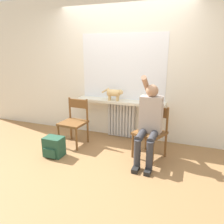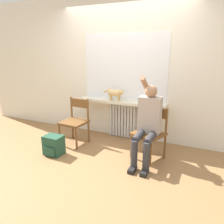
{
  "view_description": "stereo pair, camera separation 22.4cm",
  "coord_description": "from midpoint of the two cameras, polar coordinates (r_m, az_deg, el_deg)",
  "views": [
    {
      "loc": [
        1.28,
        -2.79,
        1.7
      ],
      "look_at": [
        0.0,
        0.62,
        0.66
      ],
      "focal_mm": 35.0,
      "sensor_mm": 36.0,
      "label": 1
    },
    {
      "loc": [
        1.49,
        -2.7,
        1.7
      ],
      "look_at": [
        0.0,
        0.62,
        0.66
      ],
      "focal_mm": 35.0,
      "sensor_mm": 36.0,
      "label": 2
    }
  ],
  "objects": [
    {
      "name": "windowsill",
      "position": [
        4.15,
        0.54,
        2.71
      ],
      "size": [
        1.71,
        0.3,
        0.05
      ],
      "color": "beige",
      "rests_on": "radiator"
    },
    {
      "name": "chair_left",
      "position": [
        4.07,
        -11.42,
        -2.41
      ],
      "size": [
        0.46,
        0.46,
        0.84
      ],
      "rotation": [
        0.0,
        0.0,
        -0.07
      ],
      "color": "brown",
      "rests_on": "ground_plane"
    },
    {
      "name": "ground_plane",
      "position": [
        3.51,
        -5.56,
        -13.04
      ],
      "size": [
        12.0,
        12.0,
        0.0
      ],
      "primitive_type": "plane",
      "color": "olive"
    },
    {
      "name": "window_glass",
      "position": [
        4.19,
        1.25,
        11.64
      ],
      "size": [
        1.64,
        0.01,
        1.22
      ],
      "color": "white",
      "rests_on": "windowsill"
    },
    {
      "name": "person",
      "position": [
        3.38,
        7.92,
        -2.14
      ],
      "size": [
        0.36,
        1.0,
        1.34
      ],
      "color": "#333338",
      "rests_on": "ground_plane"
    },
    {
      "name": "radiator",
      "position": [
        4.35,
        0.98,
        -1.96
      ],
      "size": [
        0.56,
        0.08,
        0.72
      ],
      "color": "silver",
      "rests_on": "ground_plane"
    },
    {
      "name": "chair_right",
      "position": [
        3.55,
        8.43,
        -4.99
      ],
      "size": [
        0.56,
        0.56,
        0.84
      ],
      "rotation": [
        0.0,
        0.0,
        -0.39
      ],
      "color": "brown",
      "rests_on": "ground_plane"
    },
    {
      "name": "cat",
      "position": [
        4.1,
        -0.96,
        4.96
      ],
      "size": [
        0.43,
        0.13,
        0.24
      ],
      "color": "#DBB77A",
      "rests_on": "windowsill"
    },
    {
      "name": "wall_with_window",
      "position": [
        4.22,
        1.41,
        11.22
      ],
      "size": [
        7.0,
        0.06,
        2.7
      ],
      "color": "white",
      "rests_on": "ground_plane"
    },
    {
      "name": "backpack",
      "position": [
        3.79,
        -16.62,
        -8.72
      ],
      "size": [
        0.31,
        0.26,
        0.33
      ],
      "color": "#234C38",
      "rests_on": "ground_plane"
    }
  ]
}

